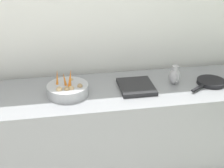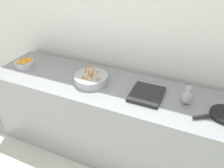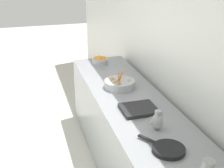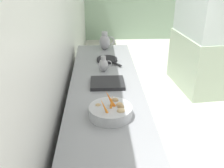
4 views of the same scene
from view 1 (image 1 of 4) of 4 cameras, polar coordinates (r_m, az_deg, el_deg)
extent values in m
cube|color=white|center=(3.04, 8.60, 13.68)|extent=(0.10, 9.63, 3.00)
cube|color=gray|center=(2.92, 0.58, -9.00)|extent=(0.73, 3.12, 0.92)
cylinder|color=#ADAFB5|center=(2.61, -8.29, -1.04)|extent=(0.35, 0.35, 0.09)
torus|color=#ADAFB5|center=(2.63, -8.24, -1.77)|extent=(0.20, 0.20, 0.01)
cone|color=orange|center=(2.56, -8.83, 0.62)|extent=(0.05, 0.06, 0.15)
cone|color=orange|center=(2.57, -7.87, 0.86)|extent=(0.12, 0.07, 0.16)
cone|color=orange|center=(2.62, -10.24, 1.04)|extent=(0.08, 0.04, 0.15)
ellipsoid|color=#9E7F56|center=(2.55, -6.02, -0.42)|extent=(0.05, 0.05, 0.05)
ellipsoid|color=tan|center=(2.68, -7.71, 0.72)|extent=(0.05, 0.04, 0.04)
ellipsoid|color=tan|center=(2.52, -9.85, -1.04)|extent=(0.06, 0.05, 0.05)
ellipsoid|color=tan|center=(2.52, -7.64, -0.87)|extent=(0.06, 0.05, 0.04)
ellipsoid|color=#9E7F56|center=(2.52, -8.45, -0.98)|extent=(0.06, 0.05, 0.05)
ellipsoid|color=#A3A3A8|center=(2.80, 11.64, 1.38)|extent=(0.11, 0.11, 0.15)
cylinder|color=#A3A3A8|center=(2.77, 11.80, 2.98)|extent=(0.06, 0.06, 0.04)
torus|color=#A3A3A8|center=(2.75, 12.08, 1.15)|extent=(0.08, 0.01, 0.08)
cube|color=#232326|center=(2.70, 4.57, -0.49)|extent=(0.34, 0.30, 0.04)
cylinder|color=black|center=(2.92, 18.06, 0.39)|extent=(0.25, 0.25, 0.03)
cube|color=black|center=(2.75, 15.78, -0.75)|extent=(0.11, 0.15, 0.02)
camera|label=2|loc=(1.18, 54.47, 17.59)|focal=36.07mm
camera|label=3|loc=(3.38, 61.07, 16.55)|focal=49.39mm
camera|label=4|loc=(3.00, -48.93, 16.16)|focal=42.14mm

